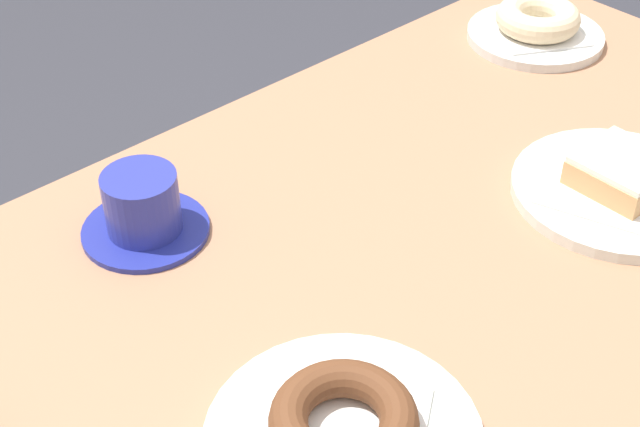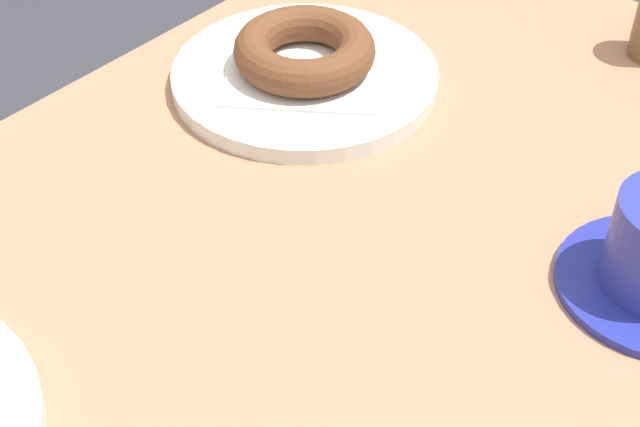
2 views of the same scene
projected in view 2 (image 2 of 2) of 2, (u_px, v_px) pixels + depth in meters
The scene contains 3 objects.
plate_chocolate_ring at pixel (305, 76), 0.80m from camera, with size 0.23×0.23×0.01m, color silver.
napkin_chocolate_ring at pixel (305, 68), 0.80m from camera, with size 0.13×0.13×0.00m, color white.
donut_chocolate_ring at pixel (304, 50), 0.78m from camera, with size 0.12×0.12×0.03m, color brown.
Camera 2 is at (-0.24, -0.28, 1.16)m, focal length 51.90 mm.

